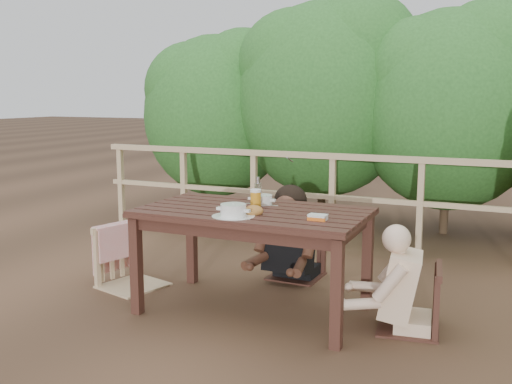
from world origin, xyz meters
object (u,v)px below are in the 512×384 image
at_px(diner_right, 416,245).
at_px(bread_roll, 254,211).
at_px(table, 253,261).
at_px(butter_tub, 318,218).
at_px(chair_right, 411,269).
at_px(soup_near, 233,211).
at_px(chair_left, 131,231).
at_px(beer_glass, 256,200).
at_px(chair_far, 296,228).
at_px(bottle, 258,193).
at_px(woman, 298,205).
at_px(soup_far, 262,201).

height_order(diner_right, bread_roll, diner_right).
height_order(table, butter_tub, butter_tub).
bearing_deg(chair_right, soup_near, -78.28).
relative_size(chair_left, soup_near, 3.23).
relative_size(diner_right, beer_glass, 7.70).
bearing_deg(table, butter_tub, -16.81).
xyz_separation_m(soup_near, beer_glass, (0.02, 0.33, 0.03)).
relative_size(chair_left, chair_far, 1.10).
bearing_deg(bottle, chair_left, 180.00).
xyz_separation_m(chair_right, soup_near, (-1.15, -0.40, 0.38)).
bearing_deg(butter_tub, bread_roll, 177.78).
distance_m(woman, soup_far, 0.75).
bearing_deg(soup_far, chair_left, -174.53).
bearing_deg(diner_right, chair_far, 48.16).
height_order(chair_left, diner_right, diner_right).
xyz_separation_m(chair_left, soup_far, (1.14, 0.11, 0.32)).
relative_size(chair_left, beer_glass, 6.18).
relative_size(chair_far, butter_tub, 7.08).
bearing_deg(chair_left, soup_near, -92.88).
distance_m(soup_far, bottle, 0.14).
distance_m(bottle, butter_tub, 0.62).
relative_size(table, soup_near, 5.49).
bearing_deg(chair_left, table, -79.24).
bearing_deg(chair_far, soup_far, -90.23).
xyz_separation_m(woman, soup_far, (-0.03, -0.73, 0.16)).
bearing_deg(woman, soup_far, 89.82).
bearing_deg(bottle, soup_far, 98.73).
height_order(soup_near, butter_tub, soup_near).
bearing_deg(woman, table, 91.48).
height_order(soup_far, bread_roll, soup_far).
height_order(table, soup_far, soup_far).
xyz_separation_m(table, bread_roll, (0.08, -0.16, 0.42)).
relative_size(beer_glass, butter_tub, 1.25).
bearing_deg(chair_right, diner_right, 82.61).
relative_size(chair_right, woman, 0.67).
bearing_deg(butter_tub, soup_near, -170.24).
distance_m(woman, bottle, 0.87).
relative_size(bread_roll, butter_tub, 1.08).
bearing_deg(diner_right, chair_right, 82.61).
xyz_separation_m(soup_far, beer_glass, (0.02, -0.16, 0.03)).
bearing_deg(soup_far, chair_far, 87.92).
relative_size(table, chair_far, 1.86).
distance_m(soup_far, butter_tub, 0.68).
xyz_separation_m(woman, beer_glass, (-0.01, -0.88, 0.20)).
height_order(woman, soup_far, woman).
height_order(chair_right, butter_tub, chair_right).
height_order(chair_left, beer_glass, chair_left).
bearing_deg(diner_right, butter_tub, 107.60).
bearing_deg(bread_roll, diner_right, 14.48).
distance_m(diner_right, beer_glass, 1.19).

